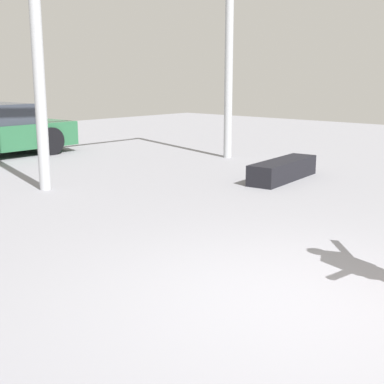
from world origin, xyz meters
name	(u,v)px	position (x,y,z in m)	size (l,w,h in m)	color
ground_plane	(300,303)	(0.00, 0.00, 0.00)	(36.00, 36.00, 0.00)	gray
grind_box	(283,170)	(4.87, 3.31, 0.19)	(2.02, 0.52, 0.39)	black
canopy_support_right	(149,17)	(3.82, 5.95, 3.16)	(5.43, 0.20, 5.11)	#A5A8AD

